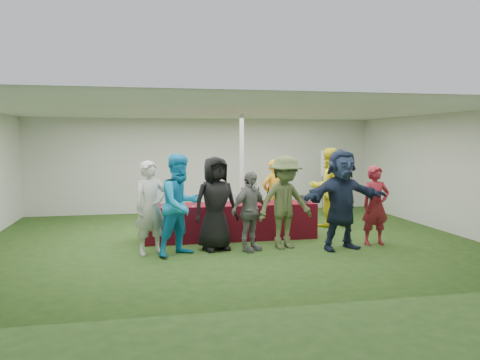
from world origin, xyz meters
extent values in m
plane|color=#284719|center=(0.00, 0.00, 0.00)|extent=(60.00, 60.00, 0.00)
plane|color=white|center=(0.00, 4.00, 1.35)|extent=(10.00, 0.00, 10.00)
plane|color=white|center=(0.00, -4.00, 1.35)|extent=(10.00, 0.00, 10.00)
plane|color=white|center=(5.00, 0.00, 1.35)|extent=(0.00, 8.00, 8.00)
plane|color=white|center=(0.00, 0.00, 2.70)|extent=(10.00, 10.00, 0.00)
cylinder|color=silver|center=(0.50, 1.20, 1.35)|extent=(0.10, 0.10, 2.70)
cube|color=maroon|center=(0.04, 0.15, 0.38)|extent=(3.60, 0.80, 0.75)
cylinder|color=black|center=(0.31, 0.28, 0.86)|extent=(0.07, 0.07, 0.22)
cylinder|color=black|center=(0.31, 0.28, 1.01)|extent=(0.03, 0.03, 0.08)
cylinder|color=maroon|center=(0.31, 0.28, 1.06)|extent=(0.03, 0.03, 0.02)
cylinder|color=black|center=(0.50, 0.28, 0.86)|extent=(0.07, 0.07, 0.22)
cylinder|color=black|center=(0.50, 0.28, 1.01)|extent=(0.03, 0.03, 0.08)
cylinder|color=maroon|center=(0.50, 0.28, 1.06)|extent=(0.03, 0.03, 0.02)
cylinder|color=black|center=(0.55, 0.26, 0.86)|extent=(0.07, 0.07, 0.22)
cylinder|color=black|center=(0.55, 0.26, 1.01)|extent=(0.03, 0.03, 0.08)
cylinder|color=maroon|center=(0.55, 0.26, 1.06)|extent=(0.03, 0.03, 0.02)
cylinder|color=black|center=(0.70, 0.33, 0.86)|extent=(0.07, 0.07, 0.22)
cylinder|color=black|center=(0.70, 0.33, 1.01)|extent=(0.03, 0.03, 0.08)
cylinder|color=maroon|center=(0.70, 0.33, 1.06)|extent=(0.03, 0.03, 0.02)
cylinder|color=black|center=(0.90, 0.28, 0.86)|extent=(0.07, 0.07, 0.22)
cylinder|color=black|center=(0.90, 0.28, 1.01)|extent=(0.03, 0.03, 0.08)
cylinder|color=maroon|center=(0.90, 0.28, 1.06)|extent=(0.03, 0.03, 0.02)
cylinder|color=silver|center=(-1.40, -0.09, 0.75)|extent=(0.06, 0.06, 0.00)
cylinder|color=silver|center=(-1.40, -0.09, 0.79)|extent=(0.01, 0.01, 0.07)
cylinder|color=silver|center=(-1.40, -0.09, 0.87)|extent=(0.06, 0.06, 0.08)
cylinder|color=#410712|center=(-1.40, -0.09, 0.84)|extent=(0.05, 0.05, 0.02)
cylinder|color=silver|center=(-1.05, -0.14, 0.75)|extent=(0.06, 0.06, 0.00)
cylinder|color=silver|center=(-1.05, -0.14, 0.79)|extent=(0.01, 0.01, 0.07)
cylinder|color=silver|center=(-1.05, -0.14, 0.87)|extent=(0.06, 0.06, 0.08)
cylinder|color=#410712|center=(-1.05, -0.14, 0.84)|extent=(0.05, 0.05, 0.02)
cylinder|color=silver|center=(-0.78, -0.13, 0.75)|extent=(0.06, 0.06, 0.00)
cylinder|color=silver|center=(-0.78, -0.13, 0.79)|extent=(0.01, 0.01, 0.07)
cylinder|color=silver|center=(-0.78, -0.13, 0.87)|extent=(0.06, 0.06, 0.08)
cylinder|color=#410712|center=(-0.78, -0.13, 0.84)|extent=(0.05, 0.05, 0.02)
cylinder|color=silver|center=(-0.26, -0.15, 0.75)|extent=(0.06, 0.06, 0.00)
cylinder|color=silver|center=(-0.26, -0.15, 0.79)|extent=(0.01, 0.01, 0.07)
cylinder|color=silver|center=(-0.26, -0.15, 0.87)|extent=(0.06, 0.06, 0.08)
cylinder|color=#410712|center=(-0.26, -0.15, 0.84)|extent=(0.05, 0.05, 0.02)
cylinder|color=silver|center=(0.15, 0.23, 0.85)|extent=(0.07, 0.07, 0.20)
cylinder|color=silver|center=(0.15, 0.23, 0.96)|extent=(0.03, 0.03, 0.03)
cube|color=white|center=(1.66, 0.20, 0.77)|extent=(0.25, 0.18, 0.03)
cylinder|color=slate|center=(1.58, -0.07, 0.84)|extent=(0.22, 0.22, 0.18)
cylinder|color=slate|center=(3.05, 2.55, 0.55)|extent=(0.02, 0.02, 1.10)
cylinder|color=slate|center=(3.45, 2.55, 0.55)|extent=(0.02, 0.02, 1.10)
cube|color=white|center=(3.25, 2.55, 1.45)|extent=(0.50, 0.02, 0.70)
cube|color=black|center=(3.25, 2.53, 1.65)|extent=(0.36, 0.01, 0.02)
cube|color=black|center=(3.25, 2.53, 1.55)|extent=(0.36, 0.01, 0.02)
cube|color=black|center=(3.25, 2.53, 1.45)|extent=(0.36, 0.01, 0.02)
cube|color=black|center=(3.25, 2.53, 1.35)|extent=(0.36, 0.01, 0.02)
cube|color=black|center=(3.25, 2.53, 1.25)|extent=(0.36, 0.01, 0.02)
imported|color=gold|center=(1.19, 0.92, 0.82)|extent=(0.71, 0.61, 1.64)
imported|color=yellow|center=(2.61, 1.07, 0.95)|extent=(0.94, 0.74, 1.90)
imported|color=silver|center=(-1.64, -0.86, 0.86)|extent=(0.74, 0.63, 1.72)
imported|color=#1491D0|center=(-1.10, -1.06, 0.93)|extent=(1.14, 1.09, 1.85)
imported|color=black|center=(-0.42, -0.79, 0.90)|extent=(0.99, 0.77, 1.79)
imported|color=slate|center=(0.19, -1.00, 0.76)|extent=(0.95, 0.79, 1.52)
imported|color=#4A562F|center=(0.91, -0.92, 0.90)|extent=(1.29, 0.94, 1.80)
imported|color=#1A243D|center=(1.94, -1.22, 0.96)|extent=(1.86, 0.88, 1.93)
imported|color=maroon|center=(2.77, -0.99, 0.79)|extent=(0.59, 0.39, 1.59)
camera|label=1|loc=(-1.74, -9.50, 2.11)|focal=35.00mm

